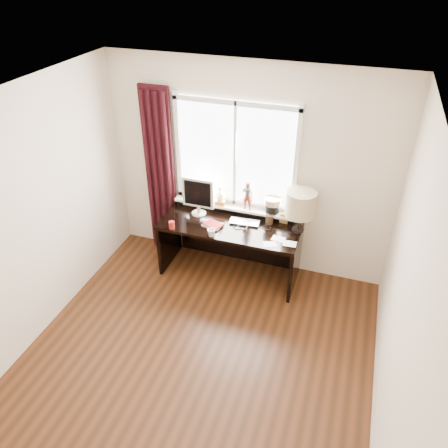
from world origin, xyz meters
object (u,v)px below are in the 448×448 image
(table_lamp, at_px, (301,204))
(mug, at_px, (211,232))
(laptop, at_px, (245,222))
(desk, at_px, (232,236))
(monitor, at_px, (198,194))
(red_cup, at_px, (172,225))

(table_lamp, bearing_deg, mug, -155.48)
(laptop, height_order, table_lamp, table_lamp)
(table_lamp, bearing_deg, laptop, -175.91)
(mug, relative_size, desk, 0.06)
(laptop, height_order, desk, laptop)
(laptop, distance_m, table_lamp, 0.73)
(laptop, distance_m, desk, 0.30)
(mug, height_order, monitor, monitor)
(red_cup, bearing_deg, desk, 32.23)
(desk, xyz_separation_m, monitor, (-0.44, 0.01, 0.52))
(laptop, relative_size, table_lamp, 0.69)
(desk, bearing_deg, red_cup, -147.77)
(mug, distance_m, desk, 0.51)
(red_cup, bearing_deg, table_lamp, 16.56)
(laptop, distance_m, monitor, 0.66)
(laptop, xyz_separation_m, desk, (-0.16, 0.02, -0.26))
(red_cup, relative_size, table_lamp, 0.18)
(monitor, bearing_deg, laptop, -2.34)
(red_cup, distance_m, monitor, 0.50)
(laptop, xyz_separation_m, table_lamp, (0.64, 0.05, 0.35))
(desk, height_order, monitor, monitor)
(desk, distance_m, monitor, 0.69)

